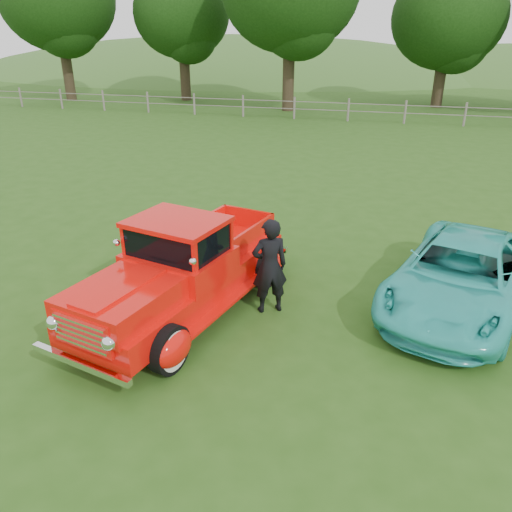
% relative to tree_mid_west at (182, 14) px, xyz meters
% --- Properties ---
extents(ground, '(140.00, 140.00, 0.00)m').
position_rel_tree_mid_west_xyz_m(ground, '(12.00, -28.00, -5.55)').
color(ground, '#295015').
rests_on(ground, ground).
extents(distant_hills, '(116.00, 60.00, 18.00)m').
position_rel_tree_mid_west_xyz_m(distant_hills, '(7.92, 31.46, -10.10)').
color(distant_hills, '#356625').
rests_on(distant_hills, ground).
extents(fence_line, '(48.00, 0.12, 1.20)m').
position_rel_tree_mid_west_xyz_m(fence_line, '(12.00, -6.00, -4.95)').
color(fence_line, slate).
rests_on(fence_line, ground).
extents(tree_mid_west, '(6.40, 6.40, 8.46)m').
position_rel_tree_mid_west_xyz_m(tree_mid_west, '(0.00, 0.00, 0.00)').
color(tree_mid_west, black).
rests_on(tree_mid_west, ground).
extents(tree_near_east, '(6.80, 6.80, 8.33)m').
position_rel_tree_mid_west_xyz_m(tree_near_east, '(17.00, 1.00, -0.30)').
color(tree_near_east, black).
rests_on(tree_near_east, ground).
extents(red_pickup, '(3.05, 5.25, 1.78)m').
position_rel_tree_mid_west_xyz_m(red_pickup, '(11.19, -27.24, -4.75)').
color(red_pickup, black).
rests_on(red_pickup, ground).
extents(teal_sedan, '(3.33, 4.91, 1.25)m').
position_rel_tree_mid_west_xyz_m(teal_sedan, '(15.92, -25.78, -4.93)').
color(teal_sedan, '#30C2B7').
rests_on(teal_sedan, ground).
extents(man, '(0.76, 0.68, 1.75)m').
position_rel_tree_mid_west_xyz_m(man, '(12.65, -26.82, -4.67)').
color(man, black).
rests_on(man, ground).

